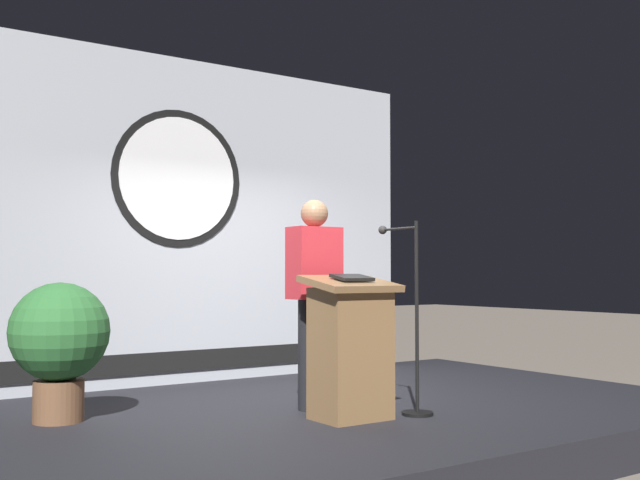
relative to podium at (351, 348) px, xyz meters
The scene contains 7 objects.
ground_plane 1.02m from the podium, 80.93° to the left, with size 40.00×40.00×0.00m, color #6B6056.
stage_platform 0.90m from the podium, 80.93° to the left, with size 6.40×4.00×0.30m, color black.
banner_display 2.67m from the podium, 88.15° to the left, with size 4.56×0.12×3.21m.
podium is the anchor object (origin of this frame).
speaker_person 0.58m from the podium, 89.96° to the left, with size 0.40×0.26×1.66m.
microphone_stand 0.53m from the podium, 10.15° to the right, with size 0.24×0.56×1.48m.
potted_plant 2.13m from the podium, 148.08° to the left, with size 0.72×0.72×1.01m.
Camera 1 is at (-3.48, -5.13, 1.37)m, focal length 42.80 mm.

